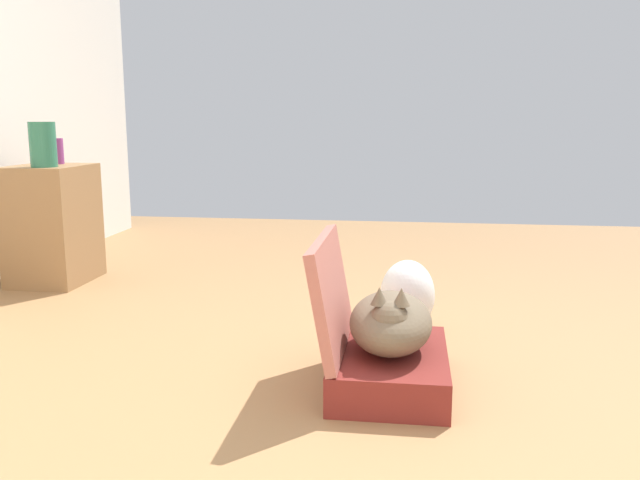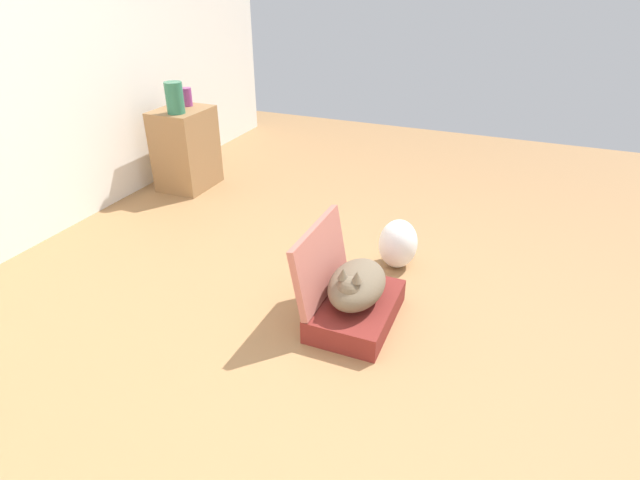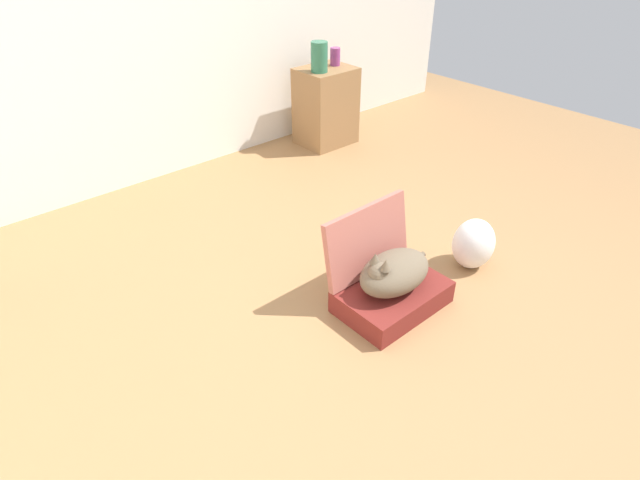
{
  "view_description": "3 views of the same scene",
  "coord_description": "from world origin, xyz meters",
  "px_view_note": "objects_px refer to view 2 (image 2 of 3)",
  "views": [
    {
      "loc": [
        -2.03,
        -0.13,
        0.92
      ],
      "look_at": [
        0.48,
        0.21,
        0.45
      ],
      "focal_mm": 37.01,
      "sensor_mm": 36.0,
      "label": 1
    },
    {
      "loc": [
        -1.96,
        -0.74,
        1.67
      ],
      "look_at": [
        0.24,
        0.17,
        0.38
      ],
      "focal_mm": 28.53,
      "sensor_mm": 36.0,
      "label": 2
    },
    {
      "loc": [
        -1.58,
        -1.46,
        1.86
      ],
      "look_at": [
        0.0,
        0.36,
        0.27
      ],
      "focal_mm": 29.37,
      "sensor_mm": 36.0,
      "label": 3
    }
  ],
  "objects_px": {
    "side_table": "(186,149)",
    "vase_tall": "(175,98)",
    "cat": "(356,284)",
    "suitcase_base": "(356,310)",
    "plastic_bag_white": "(398,244)",
    "vase_short": "(187,97)"
  },
  "relations": [
    {
      "from": "side_table",
      "to": "vase_short",
      "type": "bearing_deg",
      "value": 7.36
    },
    {
      "from": "cat",
      "to": "vase_tall",
      "type": "height_order",
      "value": "vase_tall"
    },
    {
      "from": "plastic_bag_white",
      "to": "vase_short",
      "type": "height_order",
      "value": "vase_short"
    },
    {
      "from": "cat",
      "to": "plastic_bag_white",
      "type": "bearing_deg",
      "value": -4.76
    },
    {
      "from": "cat",
      "to": "vase_tall",
      "type": "xyz_separation_m",
      "value": [
        1.13,
        1.88,
        0.54
      ]
    },
    {
      "from": "side_table",
      "to": "vase_tall",
      "type": "relative_size",
      "value": 2.77
    },
    {
      "from": "cat",
      "to": "vase_short",
      "type": "xyz_separation_m",
      "value": [
        1.36,
        1.94,
        0.5
      ]
    },
    {
      "from": "suitcase_base",
      "to": "vase_tall",
      "type": "height_order",
      "value": "vase_tall"
    },
    {
      "from": "suitcase_base",
      "to": "side_table",
      "type": "relative_size",
      "value": 0.87
    },
    {
      "from": "plastic_bag_white",
      "to": "vase_tall",
      "type": "bearing_deg",
      "value": 75.87
    },
    {
      "from": "cat",
      "to": "vase_tall",
      "type": "bearing_deg",
      "value": 58.94
    },
    {
      "from": "vase_short",
      "to": "plastic_bag_white",
      "type": "bearing_deg",
      "value": -109.77
    },
    {
      "from": "cat",
      "to": "vase_short",
      "type": "height_order",
      "value": "vase_short"
    },
    {
      "from": "suitcase_base",
      "to": "side_table",
      "type": "distance_m",
      "value": 2.31
    },
    {
      "from": "vase_short",
      "to": "side_table",
      "type": "bearing_deg",
      "value": -172.64
    },
    {
      "from": "suitcase_base",
      "to": "cat",
      "type": "relative_size",
      "value": 1.12
    },
    {
      "from": "side_table",
      "to": "vase_tall",
      "type": "distance_m",
      "value": 0.46
    },
    {
      "from": "suitcase_base",
      "to": "cat",
      "type": "distance_m",
      "value": 0.17
    },
    {
      "from": "suitcase_base",
      "to": "plastic_bag_white",
      "type": "xyz_separation_m",
      "value": [
        0.64,
        -0.05,
        0.09
      ]
    },
    {
      "from": "cat",
      "to": "vase_tall",
      "type": "relative_size",
      "value": 2.14
    },
    {
      "from": "cat",
      "to": "plastic_bag_white",
      "type": "xyz_separation_m",
      "value": [
        0.65,
        -0.05,
        -0.08
      ]
    },
    {
      "from": "suitcase_base",
      "to": "vase_short",
      "type": "height_order",
      "value": "vase_short"
    }
  ]
}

